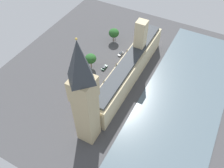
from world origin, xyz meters
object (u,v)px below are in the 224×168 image
Objects in this scene: parliament_building at (130,67)px; car_white_far_end at (121,54)px; pedestrian_midblock at (90,109)px; plane_tree_opposite_hall at (91,59)px; car_dark_green_trailing at (104,67)px; double_decker_bus_leading at (86,96)px; car_yellow_cab_corner at (92,85)px; pedestrian_kerbside at (114,77)px; street_lamp_slot_10 at (113,38)px; street_lamp_by_river_gate at (116,36)px; clock_tower at (84,96)px; pedestrian_near_tower at (129,55)px; plane_tree_under_trees at (114,33)px.

parliament_building is 22.91m from car_white_far_end.
plane_tree_opposite_hall is (17.11, -29.05, 6.20)m from pedestrian_midblock.
double_decker_bus_leading reaches higher than car_dark_green_trailing.
car_yellow_cab_corner reaches higher than pedestrian_kerbside.
street_lamp_slot_10 is at bearing -91.70° from plane_tree_opposite_hall.
street_lamp_slot_10 is at bearing 172.19° from pedestrian_kerbside.
street_lamp_by_river_gate reaches higher than street_lamp_slot_10.
car_white_far_end is 3.07× the size of pedestrian_kerbside.
car_yellow_cab_corner is at bearing -175.81° from pedestrian_midblock.
clock_tower is at bearing 108.86° from street_lamp_slot_10.
pedestrian_midblock is at bearing -60.04° from clock_tower.
double_decker_bus_leading is at bearing -54.13° from clock_tower.
parliament_building is at bearing 133.35° from car_white_far_end.
car_yellow_cab_corner is at bearing 101.41° from street_lamp_slot_10.
pedestrian_kerbside is at bearing 59.80° from car_yellow_cab_corner.
clock_tower is at bearing 125.61° from double_decker_bus_leading.
plane_tree_opposite_hall is (8.08, 2.56, 6.04)m from car_dark_green_trailing.
pedestrian_kerbside is 0.15× the size of plane_tree_opposite_hall.
car_dark_green_trailing is at bearing -28.29° from pedestrian_near_tower.
plane_tree_under_trees is at bearing -76.44° from street_lamp_slot_10.
double_decker_bus_leading is at bearing -9.89° from pedestrian_near_tower.
parliament_building is at bearing 2.74° from car_dark_green_trailing.
pedestrian_kerbside is at bearing -105.19° from double_decker_bus_leading.
car_yellow_cab_corner is 0.68× the size of street_lamp_slot_10.
plane_tree_opposite_hall reaches higher than street_lamp_slot_10.
car_yellow_cab_corner is at bearing -69.08° from pedestrian_kerbside.
plane_tree_under_trees is at bearing 107.48° from car_dark_green_trailing.
car_dark_green_trailing is 0.46× the size of double_decker_bus_leading.
car_white_far_end is 1.13× the size of car_yellow_cab_corner.
pedestrian_midblock is 0.17× the size of plane_tree_opposite_hall.
car_white_far_end and car_dark_green_trailing have the same top height.
pedestrian_near_tower is at bearing 148.80° from plane_tree_under_trees.
parliament_building is 18.81× the size of car_yellow_cab_corner.
street_lamp_by_river_gate is (15.60, -59.77, 4.11)m from pedestrian_midblock.
pedestrian_kerbside is at bearing -79.44° from clock_tower.
street_lamp_slot_10 is at bearing -45.51° from parliament_building.
street_lamp_slot_10 is at bearing -78.76° from double_decker_bus_leading.
car_yellow_cab_corner is at bearing -84.29° from car_dark_green_trailing.
parliament_building is 24.49m from car_yellow_cab_corner.
pedestrian_midblock is 49.71m from pedestrian_near_tower.
car_dark_green_trailing is 26.48m from double_decker_bus_leading.
double_decker_bus_leading is 26.56m from plane_tree_opposite_hall.
car_yellow_cab_corner is 2.45× the size of pedestrian_near_tower.
plane_tree_opposite_hall reaches higher than pedestrian_kerbside.
double_decker_bus_leading reaches higher than pedestrian_near_tower.
street_lamp_by_river_gate is (15.11, -10.06, 4.10)m from pedestrian_near_tower.
car_yellow_cab_corner is at bearing 99.81° from street_lamp_by_river_gate.
parliament_building is at bearing 130.42° from street_lamp_by_river_gate.
street_lamp_by_river_gate is (9.68, -11.30, 3.96)m from car_white_far_end.
car_white_far_end is at bearing 130.56° from street_lamp_by_river_gate.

